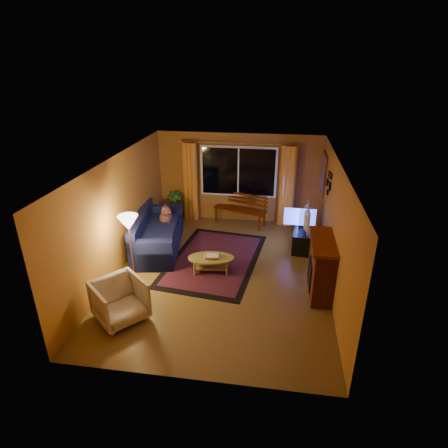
# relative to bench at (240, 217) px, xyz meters

# --- Properties ---
(floor) EXTENTS (4.50, 6.00, 0.02)m
(floor) POSITION_rel_bench_xyz_m (-0.09, -2.69, -0.23)
(floor) COLOR brown
(floor) RESTS_ON ground
(ceiling) EXTENTS (4.50, 6.00, 0.02)m
(ceiling) POSITION_rel_bench_xyz_m (-0.09, -2.69, 2.29)
(ceiling) COLOR white
(ceiling) RESTS_ON ground
(wall_back) EXTENTS (4.50, 0.02, 2.50)m
(wall_back) POSITION_rel_bench_xyz_m (-0.09, 0.32, 1.03)
(wall_back) COLOR #B2702D
(wall_back) RESTS_ON ground
(wall_left) EXTENTS (0.02, 6.00, 2.50)m
(wall_left) POSITION_rel_bench_xyz_m (-2.35, -2.69, 1.03)
(wall_left) COLOR #B2702D
(wall_left) RESTS_ON ground
(wall_right) EXTENTS (0.02, 6.00, 2.50)m
(wall_right) POSITION_rel_bench_xyz_m (2.17, -2.69, 1.03)
(wall_right) COLOR #B2702D
(wall_right) RESTS_ON ground
(window) EXTENTS (2.00, 0.02, 1.30)m
(window) POSITION_rel_bench_xyz_m (-0.09, 0.25, 1.23)
(window) COLOR black
(window) RESTS_ON wall_back
(curtain_rod) EXTENTS (3.20, 0.03, 0.03)m
(curtain_rod) POSITION_rel_bench_xyz_m (-0.09, 0.21, 2.03)
(curtain_rod) COLOR #BF8C3F
(curtain_rod) RESTS_ON wall_back
(curtain_left) EXTENTS (0.36, 0.36, 2.24)m
(curtain_left) POSITION_rel_bench_xyz_m (-1.44, 0.19, 0.90)
(curtain_left) COLOR orange
(curtain_left) RESTS_ON ground
(curtain_right) EXTENTS (0.36, 0.36, 2.24)m
(curtain_right) POSITION_rel_bench_xyz_m (1.26, 0.19, 0.90)
(curtain_right) COLOR orange
(curtain_right) RESTS_ON ground
(bench) EXTENTS (1.54, 0.91, 0.44)m
(bench) POSITION_rel_bench_xyz_m (0.00, 0.00, 0.00)
(bench) COLOR #531D01
(bench) RESTS_ON ground
(potted_plant) EXTENTS (0.48, 0.48, 0.85)m
(potted_plant) POSITION_rel_bench_xyz_m (-1.89, 0.02, 0.20)
(potted_plant) COLOR #235B1E
(potted_plant) RESTS_ON ground
(sofa) EXTENTS (1.32, 2.41, 0.92)m
(sofa) POSITION_rel_bench_xyz_m (-1.81, -1.79, 0.24)
(sofa) COLOR #131749
(sofa) RESTS_ON ground
(dog) EXTENTS (0.45, 0.53, 0.49)m
(dog) POSITION_rel_bench_xyz_m (-1.76, -1.27, 0.48)
(dog) COLOR #985248
(dog) RESTS_ON sofa
(armchair) EXTENTS (1.12, 1.13, 0.85)m
(armchair) POSITION_rel_bench_xyz_m (-1.65, -4.51, 0.20)
(armchair) COLOR beige
(armchair) RESTS_ON ground
(floor_lamp) EXTENTS (0.26, 0.26, 1.53)m
(floor_lamp) POSITION_rel_bench_xyz_m (-1.84, -3.35, 0.54)
(floor_lamp) COLOR #BF8C3F
(floor_lamp) RESTS_ON ground
(rug) EXTENTS (2.30, 3.27, 0.02)m
(rug) POSITION_rel_bench_xyz_m (-0.36, -2.14, -0.21)
(rug) COLOR maroon
(rug) RESTS_ON ground
(coffee_table) EXTENTS (1.12, 1.12, 0.37)m
(coffee_table) POSITION_rel_bench_xyz_m (-0.34, -2.67, -0.04)
(coffee_table) COLOR olive
(coffee_table) RESTS_ON ground
(tv_console) EXTENTS (0.53, 1.25, 0.50)m
(tv_console) POSITION_rel_bench_xyz_m (1.68, -1.11, 0.03)
(tv_console) COLOR black
(tv_console) RESTS_ON ground
(television) EXTENTS (0.16, 0.96, 0.55)m
(television) POSITION_rel_bench_xyz_m (1.68, -1.11, 0.56)
(television) COLOR black
(television) RESTS_ON tv_console
(fireplace) EXTENTS (0.40, 1.20, 1.10)m
(fireplace) POSITION_rel_bench_xyz_m (1.96, -3.09, 0.33)
(fireplace) COLOR maroon
(fireplace) RESTS_ON ground
(mirror_cluster) EXTENTS (0.06, 0.60, 0.56)m
(mirror_cluster) POSITION_rel_bench_xyz_m (2.12, -1.39, 1.58)
(mirror_cluster) COLOR black
(mirror_cluster) RESTS_ON wall_right
(painting) EXTENTS (0.04, 0.76, 0.96)m
(painting) POSITION_rel_bench_xyz_m (2.13, -0.24, 1.43)
(painting) COLOR #CF5D31
(painting) RESTS_ON wall_right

